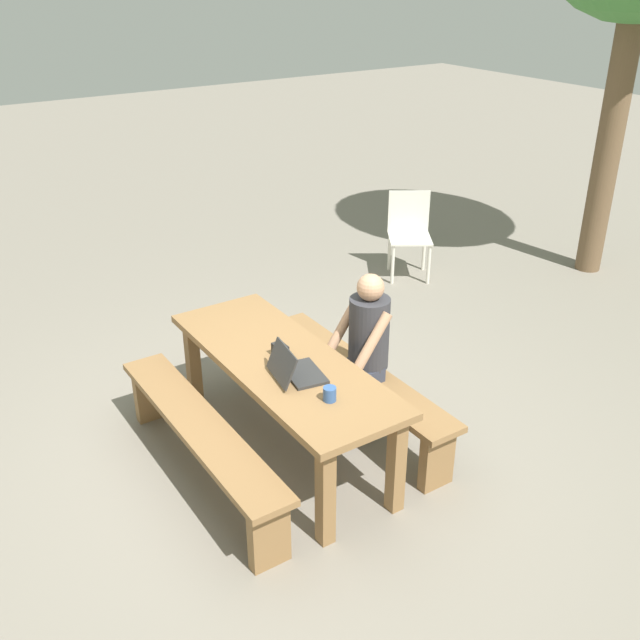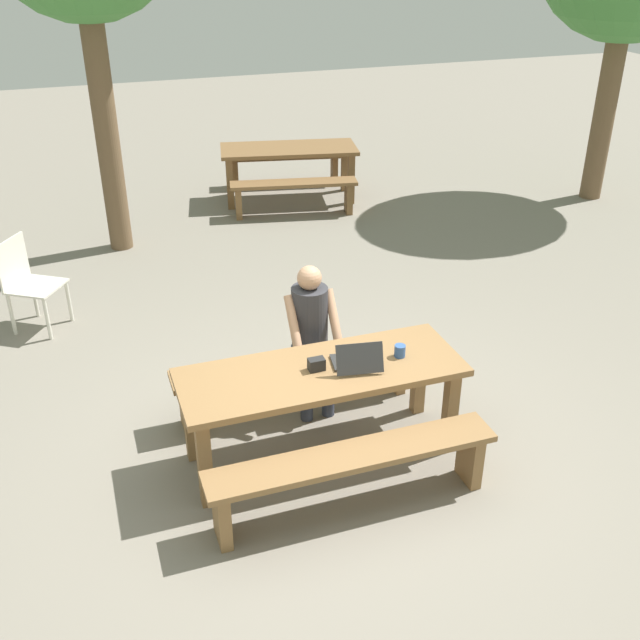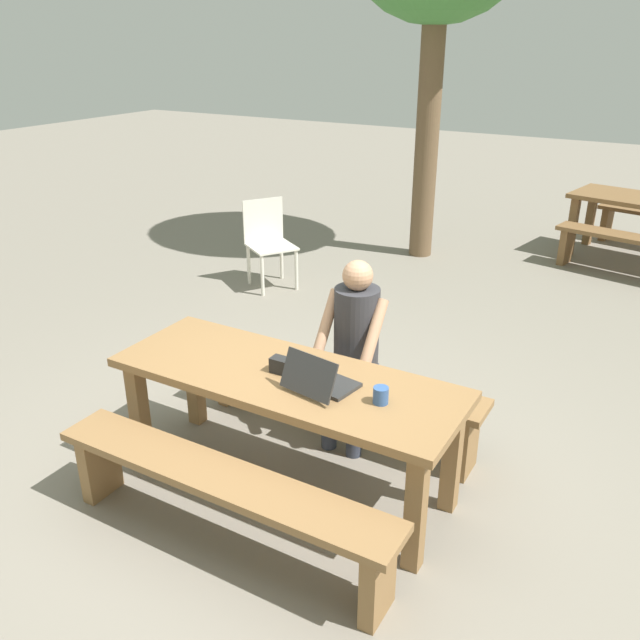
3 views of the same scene
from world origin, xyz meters
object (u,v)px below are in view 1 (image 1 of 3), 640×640
picnic_table_front (283,373)px  small_pouch (280,351)px  coffee_mug (330,394)px  plastic_chair (409,232)px  person_seated (364,345)px  laptop (295,369)px

picnic_table_front → small_pouch: (-0.03, 0.01, 0.15)m
coffee_mug → plastic_chair: plastic_chair is taller
person_seated → plastic_chair: bearing=134.1°
laptop → plastic_chair: size_ratio=0.42×
coffee_mug → plastic_chair: size_ratio=0.10×
person_seated → plastic_chair: 3.03m
small_pouch → person_seated: size_ratio=0.09×
plastic_chair → coffee_mug: bearing=-104.0°
small_pouch → coffee_mug: 0.62m
small_pouch → person_seated: person_seated is taller
coffee_mug → person_seated: 0.76m
small_pouch → plastic_chair: (-1.95, 2.75, -0.30)m
picnic_table_front → plastic_chair: 3.40m
coffee_mug → person_seated: (-0.47, 0.60, -0.06)m
picnic_table_front → laptop: 0.30m
picnic_table_front → coffee_mug: coffee_mug is taller
coffee_mug → person_seated: bearing=127.8°
laptop → picnic_table_front: bearing=-2.3°
laptop → small_pouch: bearing=-2.2°
small_pouch → plastic_chair: plastic_chair is taller
laptop → plastic_chair: laptop is taller
person_seated → plastic_chair: size_ratio=1.38×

